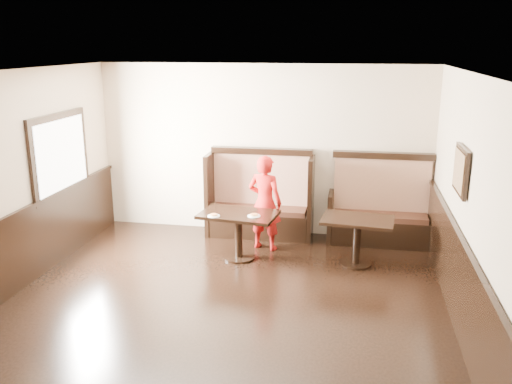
% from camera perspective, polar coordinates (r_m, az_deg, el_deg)
% --- Properties ---
extents(ground, '(7.00, 7.00, 0.00)m').
position_cam_1_polar(ground, '(6.22, -5.01, -14.66)').
color(ground, black).
rests_on(ground, ground).
extents(room_shell, '(7.00, 7.00, 7.00)m').
position_cam_1_polar(room_shell, '(6.24, -7.13, -7.75)').
color(room_shell, tan).
rests_on(room_shell, ground).
extents(booth_main, '(1.75, 0.72, 1.45)m').
position_cam_1_polar(booth_main, '(8.98, 0.45, -1.29)').
color(booth_main, black).
rests_on(booth_main, ground).
extents(booth_neighbor, '(1.65, 0.72, 1.45)m').
position_cam_1_polar(booth_neighbor, '(8.88, 12.94, -2.21)').
color(booth_neighbor, black).
rests_on(booth_neighbor, ground).
extents(table_main, '(1.19, 0.83, 0.71)m').
position_cam_1_polar(table_main, '(7.99, -1.85, -3.34)').
color(table_main, black).
rests_on(table_main, ground).
extents(table_neighbor, '(1.07, 0.76, 0.70)m').
position_cam_1_polar(table_neighbor, '(7.91, 10.60, -3.97)').
color(table_neighbor, black).
rests_on(table_neighbor, ground).
extents(child, '(0.61, 0.47, 1.48)m').
position_cam_1_polar(child, '(8.31, 0.95, -1.14)').
color(child, '#AD1512').
rests_on(child, ground).
extents(pizza_plate_left, '(0.18, 0.18, 0.03)m').
position_cam_1_polar(pizza_plate_left, '(7.80, -4.48, -2.47)').
color(pizza_plate_left, white).
rests_on(pizza_plate_left, table_main).
extents(pizza_plate_right, '(0.19, 0.19, 0.03)m').
position_cam_1_polar(pizza_plate_right, '(7.78, -0.22, -2.48)').
color(pizza_plate_right, white).
rests_on(pizza_plate_right, table_main).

